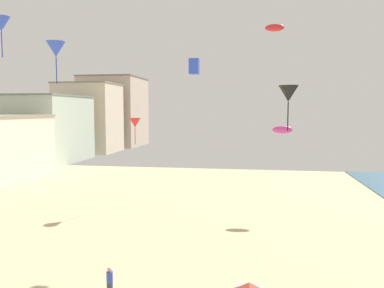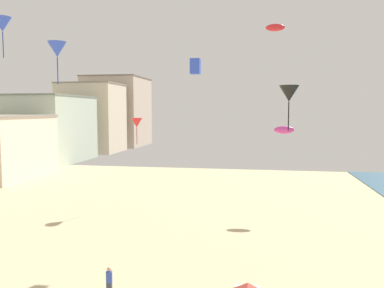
{
  "view_description": "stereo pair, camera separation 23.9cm",
  "coord_description": "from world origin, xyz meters",
  "views": [
    {
      "loc": [
        11.02,
        -5.8,
        9.95
      ],
      "look_at": [
        7.18,
        17.91,
        7.89
      ],
      "focal_mm": 36.35,
      "sensor_mm": 36.0,
      "label": 1
    },
    {
      "loc": [
        11.25,
        -5.76,
        9.95
      ],
      "look_at": [
        7.18,
        17.91,
        7.89
      ],
      "focal_mm": 36.35,
      "sensor_mm": 36.0,
      "label": 2
    }
  ],
  "objects": [
    {
      "name": "boardwalk_hotel_furthest",
      "position": [
        -28.35,
        99.64,
        9.67
      ],
      "size": [
        15.56,
        17.48,
        19.33
      ],
      "color": "#C6B29E",
      "rests_on": "ground"
    },
    {
      "name": "kite_black_delta",
      "position": [
        13.28,
        21.81,
        11.12
      ],
      "size": [
        1.37,
        1.37,
        3.12
      ],
      "color": "black"
    },
    {
      "name": "kite_magenta_parafoil",
      "position": [
        13.79,
        34.52,
        8.01
      ],
      "size": [
        2.0,
        0.55,
        0.78
      ],
      "color": "#DB3D9E"
    },
    {
      "name": "kite_red_delta",
      "position": [
        -1.79,
        34.72,
        8.65
      ],
      "size": [
        1.26,
        1.26,
        2.87
      ],
      "color": "red"
    },
    {
      "name": "kite_red_parafoil",
      "position": [
        12.27,
        21.84,
        15.6
      ],
      "size": [
        1.29,
        0.36,
        0.5
      ],
      "color": "red"
    },
    {
      "name": "kite_flyer",
      "position": [
        3.49,
        13.25,
        0.92
      ],
      "size": [
        0.34,
        0.34,
        1.64
      ],
      "rotation": [
        0.0,
        0.0,
        4.04
      ],
      "color": "#383D4C",
      "rests_on": "ground"
    },
    {
      "name": "kite_blue_delta",
      "position": [
        -3.77,
        21.74,
        14.53
      ],
      "size": [
        1.39,
        1.39,
        3.16
      ],
      "color": "blue"
    },
    {
      "name": "boardwalk_hotel_far",
      "position": [
        -28.35,
        64.0,
        6.45
      ],
      "size": [
        11.35,
        17.55,
        12.89
      ],
      "color": "#B7C6B2",
      "rests_on": "ground"
    },
    {
      "name": "boardwalk_hotel_distant",
      "position": [
        -28.35,
        82.38,
        8.24
      ],
      "size": [
        13.51,
        12.34,
        16.47
      ],
      "color": "beige",
      "rests_on": "ground"
    },
    {
      "name": "kite_blue_box",
      "position": [
        5.84,
        27.37,
        13.72
      ],
      "size": [
        0.83,
        0.83,
        1.3
      ],
      "color": "blue"
    },
    {
      "name": "kite_blue_delta_2",
      "position": [
        -5.59,
        18.0,
        15.65
      ],
      "size": [
        1.17,
        1.17,
        2.66
      ],
      "color": "blue"
    }
  ]
}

